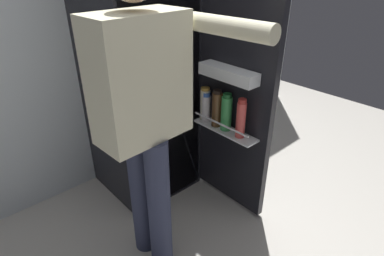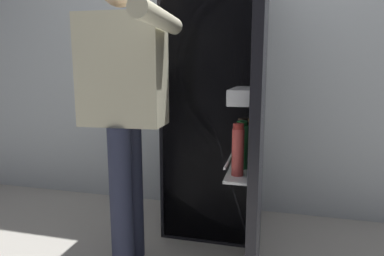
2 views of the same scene
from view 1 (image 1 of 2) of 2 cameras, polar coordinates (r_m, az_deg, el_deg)
name	(u,v)px [view 1 (image 1 of 2)]	position (r m, az deg, el deg)	size (l,w,h in m)	color
ground_plane	(194,216)	(2.19, 0.33, -15.64)	(5.50, 5.50, 0.00)	#B7B2A8
refrigerator	(145,71)	(2.08, -8.44, 10.12)	(0.63, 1.13, 1.76)	black
person	(144,105)	(1.43, -8.68, 4.14)	(0.54, 0.71, 1.57)	#2D334C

